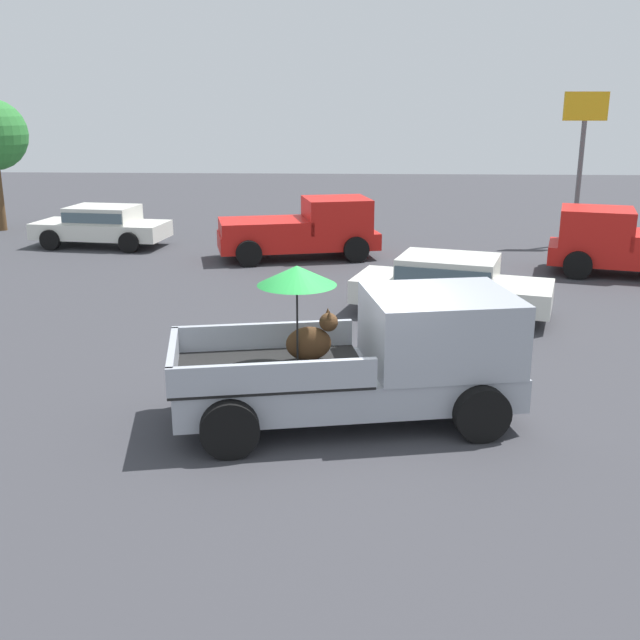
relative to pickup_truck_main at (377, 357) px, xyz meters
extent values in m
plane|color=#38383D|center=(-0.46, -0.09, -0.97)|extent=(80.00, 80.00, 0.00)
cylinder|color=black|center=(1.07, 1.20, -0.57)|extent=(0.84, 0.43, 0.80)
cylinder|color=black|center=(1.45, -0.72, -0.57)|extent=(0.84, 0.43, 0.80)
cylinder|color=black|center=(-2.36, 0.53, -0.57)|extent=(0.84, 0.43, 0.80)
cylinder|color=black|center=(-1.99, -1.39, -0.57)|extent=(0.84, 0.43, 0.80)
cube|color=#9EA3AD|center=(-0.46, -0.09, -0.40)|extent=(5.25, 2.73, 0.50)
cube|color=#9EA3AD|center=(0.92, 0.17, 0.39)|extent=(2.42, 2.23, 1.08)
cube|color=#4C606B|center=(1.90, 0.37, 0.59)|extent=(0.39, 1.70, 0.64)
cube|color=black|center=(-1.58, -0.32, -0.12)|extent=(3.10, 2.34, 0.06)
cube|color=#9EA3AD|center=(-1.76, 0.59, 0.11)|extent=(2.77, 0.64, 0.40)
cube|color=#9EA3AD|center=(-1.41, -1.22, 0.11)|extent=(2.77, 0.64, 0.40)
cube|color=#9EA3AD|center=(-2.91, -0.57, 0.11)|extent=(0.45, 1.83, 0.40)
ellipsoid|color=#472D19|center=(-1.02, 0.04, 0.17)|extent=(0.73, 0.44, 0.52)
sphere|color=#472D19|center=(-0.72, 0.10, 0.49)|extent=(0.33, 0.33, 0.28)
cone|color=#472D19|center=(-0.74, 0.18, 0.63)|extent=(0.11, 0.11, 0.12)
cone|color=#472D19|center=(-0.71, 0.02, 0.63)|extent=(0.11, 0.11, 0.12)
cylinder|color=black|center=(-1.17, -0.16, 0.54)|extent=(0.04, 0.04, 1.25)
cone|color=#19722D|center=(-1.17, -0.16, 1.26)|extent=(1.34, 1.34, 0.28)
cylinder|color=black|center=(5.64, 9.41, -0.59)|extent=(0.80, 0.46, 0.76)
cylinder|color=black|center=(6.15, 11.24, -0.59)|extent=(0.80, 0.46, 0.76)
cube|color=red|center=(7.43, 9.90, -0.42)|extent=(5.11, 3.03, 0.50)
cube|color=red|center=(6.28, 10.22, 0.33)|extent=(2.32, 2.25, 1.00)
cylinder|color=black|center=(-0.77, 13.20, -0.59)|extent=(0.80, 0.43, 0.76)
cylinder|color=black|center=(-0.32, 11.35, -0.59)|extent=(0.80, 0.43, 0.76)
cylinder|color=black|center=(-3.88, 12.44, -0.59)|extent=(0.80, 0.43, 0.76)
cylinder|color=black|center=(-3.42, 10.59, -0.59)|extent=(0.80, 0.43, 0.76)
cube|color=red|center=(-2.10, 11.90, -0.42)|extent=(5.09, 2.89, 0.50)
cube|color=red|center=(-0.93, 12.18, 0.33)|extent=(2.27, 2.20, 1.00)
cube|color=red|center=(-3.07, 11.66, 0.03)|extent=(3.05, 2.39, 0.40)
cylinder|color=black|center=(3.36, 6.17, -0.64)|extent=(0.70, 0.40, 0.66)
cylinder|color=black|center=(2.86, 4.49, -0.64)|extent=(0.70, 0.40, 0.66)
cylinder|color=black|center=(0.77, 6.94, -0.64)|extent=(0.70, 0.40, 0.66)
cylinder|color=black|center=(0.27, 5.25, -0.64)|extent=(0.70, 0.40, 0.66)
cube|color=silver|center=(1.81, 5.71, -0.42)|extent=(4.62, 2.91, 0.52)
cube|color=silver|center=(1.72, 5.74, 0.08)|extent=(2.47, 2.13, 0.56)
cube|color=#4C606B|center=(1.72, 5.74, 0.08)|extent=(2.43, 2.19, 0.32)
cylinder|color=black|center=(-10.17, 12.77, -0.64)|extent=(0.68, 0.30, 0.66)
cylinder|color=black|center=(-9.95, 14.52, -0.64)|extent=(0.68, 0.30, 0.66)
cylinder|color=black|center=(-7.49, 12.43, -0.64)|extent=(0.68, 0.30, 0.66)
cylinder|color=black|center=(-7.27, 14.18, -0.64)|extent=(0.68, 0.30, 0.66)
cube|color=silver|center=(-8.72, 13.47, -0.42)|extent=(4.49, 2.28, 0.52)
cube|color=silver|center=(-8.62, 13.46, 0.08)|extent=(2.28, 1.85, 0.56)
cube|color=#4C606B|center=(-8.62, 13.46, 0.08)|extent=(2.23, 1.92, 0.32)
cylinder|color=#59595B|center=(6.99, 14.68, 1.04)|extent=(0.16, 0.16, 4.02)
cube|color=gold|center=(6.99, 14.68, 3.50)|extent=(1.40, 0.12, 0.90)
camera|label=1|loc=(-0.35, -10.36, 3.61)|focal=41.53mm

